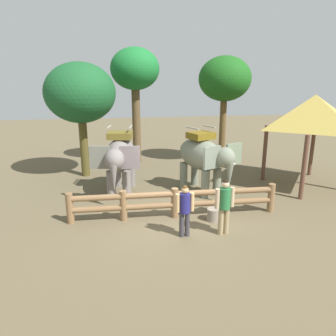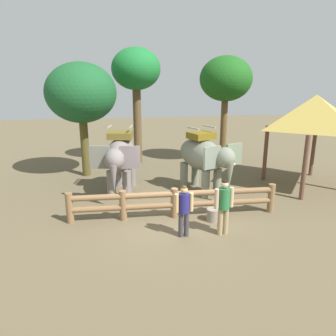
{
  "view_description": "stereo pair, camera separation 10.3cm",
  "coord_description": "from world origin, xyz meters",
  "px_view_note": "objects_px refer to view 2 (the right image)",
  "views": [
    {
      "loc": [
        -2.0,
        -10.0,
        4.64
      ],
      "look_at": [
        0.0,
        1.37,
        1.4
      ],
      "focal_mm": 34.02,
      "sensor_mm": 36.0,
      "label": 1
    },
    {
      "loc": [
        -1.89,
        -10.02,
        4.64
      ],
      "look_at": [
        0.0,
        1.37,
        1.4
      ],
      "focal_mm": 34.02,
      "sensor_mm": 36.0,
      "label": 2
    }
  ],
  "objects_px": {
    "tourist_woman_in_black": "(224,203)",
    "tree_far_right": "(226,80)",
    "log_fence": "(174,201)",
    "elephant_center": "(204,157)",
    "feed_bucket": "(213,215)",
    "tree_back_center": "(136,72)",
    "thatched_shelter": "(315,113)",
    "tourist_man_in_blue": "(184,207)",
    "elephant_near_left": "(120,157)",
    "tree_far_left": "(81,94)"
  },
  "relations": [
    {
      "from": "tourist_man_in_blue",
      "to": "tree_back_center",
      "type": "relative_size",
      "value": 0.26
    },
    {
      "from": "tree_far_right",
      "to": "feed_bucket",
      "type": "distance_m",
      "value": 8.98
    },
    {
      "from": "tourist_man_in_blue",
      "to": "tree_far_right",
      "type": "bearing_deg",
      "value": 64.02
    },
    {
      "from": "tourist_woman_in_black",
      "to": "thatched_shelter",
      "type": "xyz_separation_m",
      "value": [
        5.23,
        3.81,
        2.24
      ]
    },
    {
      "from": "tourist_man_in_blue",
      "to": "tree_back_center",
      "type": "bearing_deg",
      "value": 94.25
    },
    {
      "from": "elephant_near_left",
      "to": "thatched_shelter",
      "type": "xyz_separation_m",
      "value": [
        8.21,
        -0.39,
        1.69
      ]
    },
    {
      "from": "tourist_woman_in_black",
      "to": "tree_far_right",
      "type": "height_order",
      "value": "tree_far_right"
    },
    {
      "from": "tourist_man_in_blue",
      "to": "thatched_shelter",
      "type": "bearing_deg",
      "value": 30.2
    },
    {
      "from": "log_fence",
      "to": "tourist_woman_in_black",
      "type": "relative_size",
      "value": 4.09
    },
    {
      "from": "tourist_man_in_blue",
      "to": "tree_far_left",
      "type": "xyz_separation_m",
      "value": [
        -3.42,
        7.07,
        3.03
      ]
    },
    {
      "from": "log_fence",
      "to": "elephant_center",
      "type": "xyz_separation_m",
      "value": [
        1.65,
        2.28,
        0.95
      ]
    },
    {
      "from": "feed_bucket",
      "to": "tree_back_center",
      "type": "bearing_deg",
      "value": 102.9
    },
    {
      "from": "tree_back_center",
      "to": "tree_far_right",
      "type": "distance_m",
      "value": 4.82
    },
    {
      "from": "tree_far_right",
      "to": "tourist_man_in_blue",
      "type": "bearing_deg",
      "value": -115.98
    },
    {
      "from": "elephant_near_left",
      "to": "tourist_man_in_blue",
      "type": "distance_m",
      "value": 4.55
    },
    {
      "from": "tree_back_center",
      "to": "feed_bucket",
      "type": "xyz_separation_m",
      "value": [
        1.9,
        -8.3,
        -4.79
      ]
    },
    {
      "from": "tree_far_right",
      "to": "feed_bucket",
      "type": "bearing_deg",
      "value": -110.95
    },
    {
      "from": "thatched_shelter",
      "to": "feed_bucket",
      "type": "bearing_deg",
      "value": -151.62
    },
    {
      "from": "log_fence",
      "to": "thatched_shelter",
      "type": "distance_m",
      "value": 7.37
    },
    {
      "from": "tourist_man_in_blue",
      "to": "tree_back_center",
      "type": "distance_m",
      "value": 10.1
    },
    {
      "from": "log_fence",
      "to": "elephant_near_left",
      "type": "distance_m",
      "value": 3.37
    },
    {
      "from": "tree_back_center",
      "to": "feed_bucket",
      "type": "distance_m",
      "value": 9.77
    },
    {
      "from": "feed_bucket",
      "to": "tourist_woman_in_black",
      "type": "bearing_deg",
      "value": -89.87
    },
    {
      "from": "log_fence",
      "to": "tree_far_left",
      "type": "xyz_separation_m",
      "value": [
        -3.4,
        5.64,
        3.37
      ]
    },
    {
      "from": "tourist_woman_in_black",
      "to": "tree_back_center",
      "type": "height_order",
      "value": "tree_back_center"
    },
    {
      "from": "log_fence",
      "to": "tourist_man_in_blue",
      "type": "xyz_separation_m",
      "value": [
        0.02,
        -1.43,
        0.34
      ]
    },
    {
      "from": "elephant_near_left",
      "to": "thatched_shelter",
      "type": "relative_size",
      "value": 0.83
    },
    {
      "from": "tourist_woman_in_black",
      "to": "tree_far_right",
      "type": "relative_size",
      "value": 0.3
    },
    {
      "from": "tourist_woman_in_black",
      "to": "feed_bucket",
      "type": "distance_m",
      "value": 1.28
    },
    {
      "from": "log_fence",
      "to": "feed_bucket",
      "type": "xyz_separation_m",
      "value": [
        1.24,
        -0.5,
        -0.39
      ]
    },
    {
      "from": "elephant_center",
      "to": "tree_back_center",
      "type": "height_order",
      "value": "tree_back_center"
    },
    {
      "from": "tourist_woman_in_black",
      "to": "tree_far_left",
      "type": "distance_m",
      "value": 9.0
    },
    {
      "from": "tree_far_right",
      "to": "feed_bucket",
      "type": "height_order",
      "value": "tree_far_right"
    },
    {
      "from": "feed_bucket",
      "to": "elephant_center",
      "type": "bearing_deg",
      "value": 81.48
    },
    {
      "from": "elephant_center",
      "to": "feed_bucket",
      "type": "relative_size",
      "value": 7.48
    },
    {
      "from": "tourist_woman_in_black",
      "to": "thatched_shelter",
      "type": "bearing_deg",
      "value": 36.08
    },
    {
      "from": "thatched_shelter",
      "to": "tree_back_center",
      "type": "height_order",
      "value": "tree_back_center"
    },
    {
      "from": "tourist_woman_in_black",
      "to": "thatched_shelter",
      "type": "distance_m",
      "value": 6.85
    },
    {
      "from": "thatched_shelter",
      "to": "log_fence",
      "type": "bearing_deg",
      "value": -160.24
    },
    {
      "from": "elephant_near_left",
      "to": "tourist_man_in_blue",
      "type": "relative_size",
      "value": 2.04
    },
    {
      "from": "log_fence",
      "to": "elephant_center",
      "type": "relative_size",
      "value": 2.2
    },
    {
      "from": "elephant_near_left",
      "to": "feed_bucket",
      "type": "xyz_separation_m",
      "value": [
        2.98,
        -3.22,
        -1.37
      ]
    },
    {
      "from": "tourist_woman_in_black",
      "to": "feed_bucket",
      "type": "bearing_deg",
      "value": 90.13
    },
    {
      "from": "elephant_center",
      "to": "tree_far_left",
      "type": "height_order",
      "value": "tree_far_left"
    },
    {
      "from": "tourist_woman_in_black",
      "to": "tourist_man_in_blue",
      "type": "distance_m",
      "value": 1.22
    },
    {
      "from": "thatched_shelter",
      "to": "tree_back_center",
      "type": "distance_m",
      "value": 9.16
    },
    {
      "from": "tourist_man_in_blue",
      "to": "log_fence",
      "type": "bearing_deg",
      "value": 90.81
    },
    {
      "from": "tourist_woman_in_black",
      "to": "tree_back_center",
      "type": "xyz_separation_m",
      "value": [
        -1.9,
        9.28,
        3.98
      ]
    },
    {
      "from": "thatched_shelter",
      "to": "tree_back_center",
      "type": "bearing_deg",
      "value": 142.5
    },
    {
      "from": "elephant_center",
      "to": "tourist_man_in_blue",
      "type": "height_order",
      "value": "elephant_center"
    }
  ]
}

